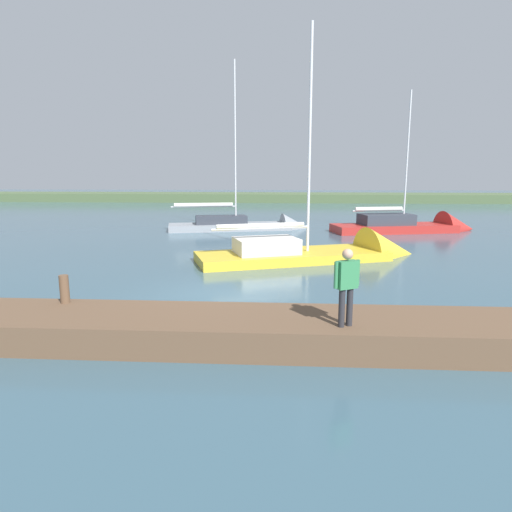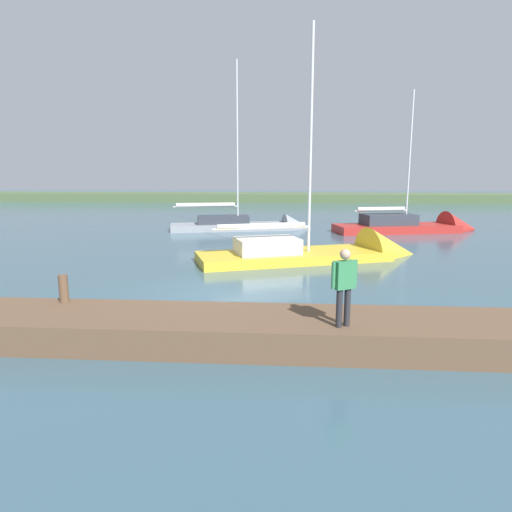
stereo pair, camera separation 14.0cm
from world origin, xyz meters
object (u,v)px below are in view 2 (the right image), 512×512
sailboat_inner_slip (421,228)px  sailboat_outer_mooring (252,228)px  mooring_post_near (64,289)px  person_on_dock (344,282)px  sailboat_mid_channel (337,257)px

sailboat_inner_slip → sailboat_outer_mooring: bearing=165.7°
mooring_post_near → person_on_dock: bearing=169.1°
sailboat_mid_channel → sailboat_inner_slip: bearing=37.0°
mooring_post_near → sailboat_inner_slip: sailboat_inner_slip is taller
mooring_post_near → sailboat_inner_slip: bearing=-125.9°
sailboat_outer_mooring → person_on_dock: sailboat_outer_mooring is taller
sailboat_mid_channel → sailboat_inner_slip: 12.73m
sailboat_outer_mooring → sailboat_inner_slip: bearing=-15.1°
mooring_post_near → sailboat_inner_slip: (-15.27, -21.12, -0.85)m
sailboat_mid_channel → sailboat_inner_slip: sailboat_mid_channel is taller
sailboat_inner_slip → person_on_dock: bearing=-122.5°
sailboat_mid_channel → mooring_post_near: bearing=-147.7°
mooring_post_near → sailboat_mid_channel: 13.39m
sailboat_inner_slip → sailboat_outer_mooring: 12.06m
mooring_post_near → person_on_dock: 7.25m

